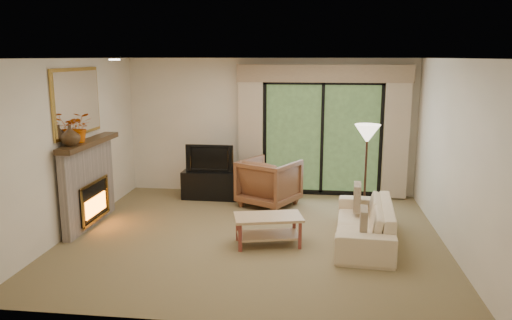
# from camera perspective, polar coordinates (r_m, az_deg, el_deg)

# --- Properties ---
(floor) EXTENTS (5.50, 5.50, 0.00)m
(floor) POSITION_cam_1_polar(r_m,az_deg,el_deg) (7.51, -0.28, -8.72)
(floor) COLOR olive
(floor) RESTS_ON ground
(ceiling) EXTENTS (5.50, 5.50, 0.00)m
(ceiling) POSITION_cam_1_polar(r_m,az_deg,el_deg) (7.03, -0.30, 11.55)
(ceiling) COLOR white
(ceiling) RESTS_ON ground
(wall_back) EXTENTS (5.00, 0.00, 5.00)m
(wall_back) POSITION_cam_1_polar(r_m,az_deg,el_deg) (9.61, 1.61, 3.82)
(wall_back) COLOR beige
(wall_back) RESTS_ON ground
(wall_front) EXTENTS (5.00, 0.00, 5.00)m
(wall_front) POSITION_cam_1_polar(r_m,az_deg,el_deg) (4.75, -4.14, -4.46)
(wall_front) COLOR beige
(wall_front) RESTS_ON ground
(wall_left) EXTENTS (0.00, 5.00, 5.00)m
(wall_left) POSITION_cam_1_polar(r_m,az_deg,el_deg) (7.98, -20.28, 1.46)
(wall_left) COLOR beige
(wall_left) RESTS_ON ground
(wall_right) EXTENTS (0.00, 5.00, 5.00)m
(wall_right) POSITION_cam_1_polar(r_m,az_deg,el_deg) (7.34, 21.53, 0.52)
(wall_right) COLOR beige
(wall_right) RESTS_ON ground
(fireplace) EXTENTS (0.24, 1.70, 1.37)m
(fireplace) POSITION_cam_1_polar(r_m,az_deg,el_deg) (8.23, -18.61, -2.52)
(fireplace) COLOR gray
(fireplace) RESTS_ON floor
(mirror) EXTENTS (0.07, 1.45, 1.02)m
(mirror) POSITION_cam_1_polar(r_m,az_deg,el_deg) (8.06, -19.74, 6.26)
(mirror) COLOR #B79342
(mirror) RESTS_ON wall_left
(sliding_door) EXTENTS (2.26, 0.10, 2.16)m
(sliding_door) POSITION_cam_1_polar(r_m,az_deg,el_deg) (9.55, 7.56, 2.46)
(sliding_door) COLOR black
(sliding_door) RESTS_ON floor
(curtain_left) EXTENTS (0.45, 0.18, 2.35)m
(curtain_left) POSITION_cam_1_polar(r_m,az_deg,el_deg) (9.51, -0.59, 3.13)
(curtain_left) COLOR tan
(curtain_left) RESTS_ON floor
(curtain_right) EXTENTS (0.45, 0.18, 2.35)m
(curtain_right) POSITION_cam_1_polar(r_m,az_deg,el_deg) (9.54, 15.73, 2.71)
(curtain_right) COLOR tan
(curtain_right) RESTS_ON floor
(cornice) EXTENTS (3.20, 0.24, 0.32)m
(cornice) POSITION_cam_1_polar(r_m,az_deg,el_deg) (9.34, 7.77, 9.77)
(cornice) COLOR #93775A
(cornice) RESTS_ON wall_back
(media_console) EXTENTS (1.05, 0.48, 0.52)m
(media_console) POSITION_cam_1_polar(r_m,az_deg,el_deg) (9.44, -5.16, -2.80)
(media_console) COLOR black
(media_console) RESTS_ON floor
(tv) EXTENTS (0.89, 0.13, 0.51)m
(tv) POSITION_cam_1_polar(r_m,az_deg,el_deg) (9.32, -5.22, 0.29)
(tv) COLOR black
(tv) RESTS_ON media_console
(armchair) EXTENTS (1.23, 1.24, 0.84)m
(armchair) POSITION_cam_1_polar(r_m,az_deg,el_deg) (8.91, 1.52, -2.57)
(armchair) COLOR brown
(armchair) RESTS_ON floor
(sofa) EXTENTS (0.91, 2.04, 0.58)m
(sofa) POSITION_cam_1_polar(r_m,az_deg,el_deg) (7.38, 12.27, -6.96)
(sofa) COLOR beige
(sofa) RESTS_ON floor
(pillow_near) EXTENTS (0.12, 0.36, 0.36)m
(pillow_near) POSITION_cam_1_polar(r_m,az_deg,el_deg) (6.77, 12.20, -6.88)
(pillow_near) COLOR brown
(pillow_near) RESTS_ON sofa
(pillow_far) EXTENTS (0.14, 0.42, 0.41)m
(pillow_far) POSITION_cam_1_polar(r_m,az_deg,el_deg) (7.86, 11.49, -4.16)
(pillow_far) COLOR brown
(pillow_far) RESTS_ON sofa
(coffee_table) EXTENTS (1.04, 0.73, 0.43)m
(coffee_table) POSITION_cam_1_polar(r_m,az_deg,el_deg) (7.13, 1.40, -8.03)
(coffee_table) COLOR tan
(coffee_table) RESTS_ON floor
(floor_lamp) EXTENTS (0.54, 0.54, 1.55)m
(floor_lamp) POSITION_cam_1_polar(r_m,az_deg,el_deg) (8.36, 12.41, -1.30)
(floor_lamp) COLOR #FDE9CE
(floor_lamp) RESTS_ON floor
(vase) EXTENTS (0.28, 0.28, 0.30)m
(vase) POSITION_cam_1_polar(r_m,az_deg,el_deg) (7.62, -20.49, 2.65)
(vase) COLOR #3C2916
(vase) RESTS_ON fireplace
(branches) EXTENTS (0.50, 0.47, 0.45)m
(branches) POSITION_cam_1_polar(r_m,az_deg,el_deg) (7.85, -19.62, 3.52)
(branches) COLOR #B64C06
(branches) RESTS_ON fireplace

